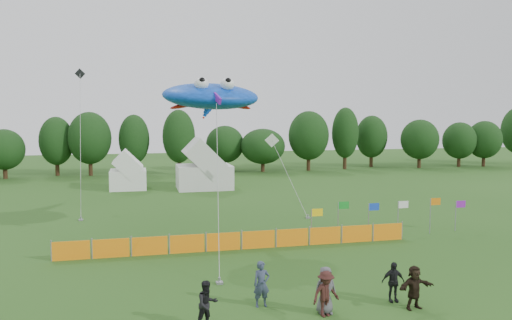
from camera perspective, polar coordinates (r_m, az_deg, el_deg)
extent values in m
plane|color=#234C16|center=(21.16, 3.87, -15.66)|extent=(160.00, 160.00, 0.00)
cylinder|color=#382314|center=(65.55, -26.74, -1.09)|extent=(0.50, 0.50, 1.91)
ellipsoid|color=black|center=(65.35, -26.83, 1.08)|extent=(4.61, 4.61, 4.30)
cylinder|color=#382314|center=(66.14, -21.76, -0.65)|extent=(0.50, 0.50, 2.38)
ellipsoid|color=black|center=(65.92, -21.85, 2.04)|extent=(4.09, 4.09, 5.35)
cylinder|color=#382314|center=(64.84, -18.39, -0.57)|extent=(0.50, 0.50, 2.57)
ellipsoid|color=black|center=(64.60, -18.48, 2.40)|extent=(5.20, 5.20, 5.79)
cylinder|color=#382314|center=(64.52, -13.70, -0.52)|extent=(0.50, 0.50, 2.46)
ellipsoid|color=black|center=(64.28, -13.76, 2.33)|extent=(3.78, 3.78, 5.55)
cylinder|color=#382314|center=(63.30, -8.77, -0.45)|extent=(0.50, 0.50, 2.66)
ellipsoid|color=black|center=(63.05, -8.81, 2.69)|extent=(4.05, 4.05, 5.99)
cylinder|color=#382314|center=(66.68, -3.56, -0.41)|extent=(0.50, 0.50, 1.98)
ellipsoid|color=black|center=(66.47, -3.57, 1.81)|extent=(5.06, 5.06, 4.46)
cylinder|color=#382314|center=(65.73, 0.78, -0.54)|extent=(0.50, 0.50, 1.86)
ellipsoid|color=black|center=(65.53, 0.78, 1.57)|extent=(5.86, 5.86, 4.18)
cylinder|color=#382314|center=(67.31, 6.01, -0.10)|extent=(0.50, 0.50, 2.62)
ellipsoid|color=black|center=(67.08, 6.04, 2.80)|extent=(5.41, 5.41, 5.89)
cylinder|color=#382314|center=(69.87, 10.11, 0.11)|extent=(0.50, 0.50, 2.78)
ellipsoid|color=black|center=(69.64, 10.16, 3.08)|extent=(3.67, 3.67, 6.26)
cylinder|color=#382314|center=(73.64, 13.02, 0.17)|extent=(0.50, 0.50, 2.42)
ellipsoid|color=black|center=(73.43, 13.07, 2.62)|extent=(4.46, 4.46, 5.44)
cylinder|color=#382314|center=(74.15, 18.14, 0.01)|extent=(0.50, 0.50, 2.24)
ellipsoid|color=black|center=(73.95, 18.21, 2.26)|extent=(5.26, 5.26, 5.03)
cylinder|color=#382314|center=(77.69, 22.17, 0.06)|extent=(0.50, 0.50, 2.10)
ellipsoid|color=black|center=(77.51, 22.24, 2.08)|extent=(4.74, 4.74, 4.73)
cylinder|color=#382314|center=(79.55, 24.57, 0.11)|extent=(0.50, 0.50, 2.16)
ellipsoid|color=black|center=(79.37, 24.64, 2.14)|extent=(4.88, 4.88, 4.87)
cube|color=white|center=(52.14, -14.39, -2.16)|extent=(3.55, 3.55, 1.95)
cube|color=silver|center=(51.08, -5.94, -1.93)|extent=(5.44, 4.36, 2.40)
cube|color=orange|center=(27.96, -20.40, -9.69)|extent=(1.90, 0.06, 1.00)
cube|color=orange|center=(27.78, -16.25, -9.66)|extent=(1.90, 0.06, 1.00)
cube|color=orange|center=(27.74, -12.06, -9.59)|extent=(1.90, 0.06, 1.00)
cube|color=orange|center=(27.84, -7.88, -9.47)|extent=(1.90, 0.06, 1.00)
cube|color=orange|center=(28.09, -3.76, -9.30)|extent=(1.90, 0.06, 1.00)
cube|color=orange|center=(28.47, 0.26, -9.09)|extent=(1.90, 0.06, 1.00)
cube|color=orange|center=(28.99, 4.15, -8.84)|extent=(1.90, 0.06, 1.00)
cube|color=orange|center=(29.63, 7.89, -8.56)|extent=(1.90, 0.06, 1.00)
cube|color=orange|center=(30.40, 11.44, -8.27)|extent=(1.90, 0.06, 1.00)
cube|color=orange|center=(31.27, 14.81, -7.96)|extent=(1.90, 0.06, 1.00)
cylinder|color=gray|center=(29.96, 6.35, -7.44)|extent=(0.06, 0.06, 1.97)
cube|color=yellow|center=(29.92, 7.00, -5.97)|extent=(0.70, 0.02, 0.45)
cylinder|color=gray|center=(31.34, 9.36, -6.71)|extent=(0.06, 0.06, 2.19)
cube|color=#148C26|center=(31.31, 9.98, -5.11)|extent=(0.70, 0.02, 0.45)
cylinder|color=gray|center=(32.09, 12.74, -6.64)|extent=(0.06, 0.06, 2.02)
cube|color=blue|center=(32.09, 13.33, -5.23)|extent=(0.70, 0.02, 0.45)
cylinder|color=gray|center=(32.96, 15.92, -6.34)|extent=(0.06, 0.06, 2.08)
cube|color=white|center=(32.98, 16.48, -4.91)|extent=(0.70, 0.02, 0.45)
cylinder|color=gray|center=(33.59, 19.28, -6.06)|extent=(0.06, 0.06, 2.27)
cube|color=orange|center=(33.62, 19.83, -4.49)|extent=(0.70, 0.02, 0.45)
cylinder|color=gray|center=(34.92, 21.84, -5.96)|extent=(0.06, 0.06, 1.98)
cube|color=purple|center=(34.99, 22.35, -4.69)|extent=(0.70, 0.02, 0.45)
imported|color=#313951|center=(20.16, 0.64, -13.99)|extent=(0.68, 0.46, 1.81)
imported|color=black|center=(18.41, -5.60, -16.10)|extent=(1.00, 0.89, 1.71)
imported|color=#351815|center=(19.44, 7.98, -14.90)|extent=(1.24, 0.89, 1.73)
imported|color=black|center=(21.41, 15.40, -13.27)|extent=(0.99, 0.49, 1.63)
imported|color=#4C4B50|center=(19.69, 7.93, -14.52)|extent=(0.90, 0.59, 1.81)
imported|color=black|center=(20.87, 17.65, -13.70)|extent=(1.65, 0.74, 1.71)
ellipsoid|color=blue|center=(29.41, -5.12, 7.28)|extent=(6.82, 5.86, 2.04)
sphere|color=white|center=(28.09, -6.25, 8.65)|extent=(0.82, 0.82, 0.82)
sphere|color=white|center=(28.31, -3.29, 8.65)|extent=(0.82, 0.82, 0.82)
ellipsoid|color=#BB1309|center=(29.41, -8.18, 6.21)|extent=(1.71, 0.75, 0.27)
ellipsoid|color=#BB1309|center=(29.85, -2.20, 6.24)|extent=(1.71, 0.75, 0.27)
cube|color=purple|center=(27.20, -4.45, 7.04)|extent=(0.37, 0.96, 0.70)
cylinder|color=#A5A5A5|center=(24.83, -4.39, -2.63)|extent=(0.83, 5.76, 8.32)
cube|color=gray|center=(22.96, -4.19, -13.82)|extent=(0.30, 0.30, 0.10)
cube|color=white|center=(45.59, 1.83, 2.26)|extent=(1.28, 0.36, 1.28)
cylinder|color=#A5A5A5|center=(40.99, 3.66, -1.72)|extent=(0.05, 10.09, 5.20)
cube|color=gray|center=(36.67, 5.95, -6.58)|extent=(0.30, 0.30, 0.10)
cube|color=black|center=(47.05, -19.48, 9.29)|extent=(0.92, 0.26, 0.92)
cylinder|color=#A5A5A5|center=(42.06, -19.43, 2.23)|extent=(0.81, 9.80, 11.13)
cube|color=gray|center=(37.86, -19.38, -6.48)|extent=(0.30, 0.30, 0.10)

